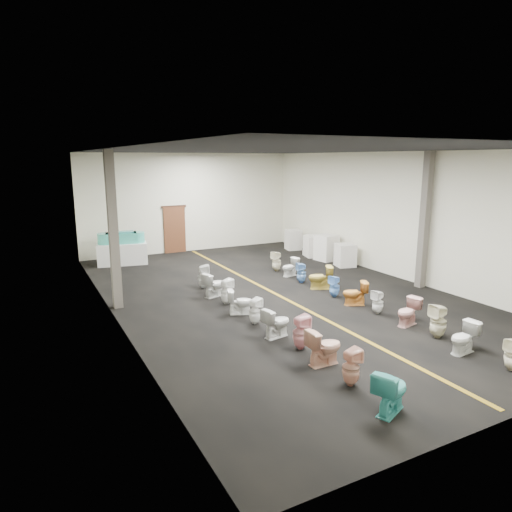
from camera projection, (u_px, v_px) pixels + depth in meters
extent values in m
plane|color=black|center=(276.00, 294.00, 14.60)|extent=(16.00, 16.00, 0.00)
plane|color=black|center=(277.00, 150.00, 13.66)|extent=(16.00, 16.00, 0.00)
plane|color=beige|center=(190.00, 203.00, 21.07)|extent=(10.00, 0.00, 10.00)
plane|color=beige|center=(111.00, 237.00, 11.87)|extent=(0.00, 16.00, 16.00)
plane|color=beige|center=(397.00, 215.00, 16.39)|extent=(0.00, 16.00, 16.00)
cube|color=#8B6914|center=(276.00, 294.00, 14.60)|extent=(0.12, 15.60, 0.01)
cube|color=#562D19|center=(175.00, 230.00, 20.90)|extent=(1.00, 0.10, 2.10)
cube|color=#331C11|center=(174.00, 207.00, 20.69)|extent=(1.15, 0.08, 0.10)
cube|color=#59544C|center=(113.00, 231.00, 12.85)|extent=(0.25, 0.25, 4.50)
cube|color=#59544C|center=(425.00, 221.00, 14.98)|extent=(0.25, 0.25, 4.50)
cube|color=silver|center=(122.00, 254.00, 18.71)|extent=(2.10, 1.31, 0.87)
cube|color=teal|center=(121.00, 239.00, 18.58)|extent=(1.30, 0.86, 0.50)
cylinder|color=teal|center=(106.00, 240.00, 18.40)|extent=(0.66, 0.66, 0.50)
cylinder|color=teal|center=(136.00, 238.00, 18.76)|extent=(0.66, 0.66, 0.50)
cube|color=teal|center=(121.00, 234.00, 18.54)|extent=(1.06, 0.63, 0.20)
cube|color=silver|center=(345.00, 255.00, 18.29)|extent=(0.86, 0.86, 0.91)
cube|color=silver|center=(326.00, 248.00, 19.38)|extent=(0.91, 0.91, 1.09)
cube|color=silver|center=(314.00, 246.00, 20.16)|extent=(1.00, 1.00, 0.93)
cube|color=silver|center=(293.00, 240.00, 21.68)|extent=(0.78, 0.78, 0.95)
imported|color=teal|center=(391.00, 390.00, 7.74)|extent=(0.90, 0.72, 0.80)
imported|color=tan|center=(351.00, 367.00, 8.66)|extent=(0.35, 0.34, 0.74)
imported|color=#DFA68C|center=(324.00, 347.00, 9.55)|extent=(0.78, 0.45, 0.79)
imported|color=pink|center=(301.00, 332.00, 10.32)|extent=(0.38, 0.37, 0.80)
imported|color=silver|center=(277.00, 322.00, 11.03)|extent=(0.79, 0.54, 0.74)
imported|color=white|center=(255.00, 311.00, 11.91)|extent=(0.41, 0.40, 0.70)
imported|color=white|center=(240.00, 302.00, 12.68)|extent=(0.78, 0.61, 0.70)
imported|color=white|center=(226.00, 291.00, 13.54)|extent=(0.42, 0.41, 0.77)
imported|color=silver|center=(214.00, 284.00, 14.29)|extent=(0.85, 0.65, 0.77)
imported|color=silver|center=(203.00, 276.00, 15.20)|extent=(0.45, 0.44, 0.81)
imported|color=#F1EACA|center=(512.00, 354.00, 9.29)|extent=(0.38, 0.37, 0.69)
imported|color=silver|center=(464.00, 338.00, 10.11)|extent=(0.74, 0.46, 0.72)
imported|color=beige|center=(438.00, 321.00, 10.97)|extent=(0.41, 0.40, 0.85)
imported|color=#DEA29B|center=(408.00, 312.00, 11.80)|extent=(0.78, 0.55, 0.73)
imported|color=white|center=(378.00, 302.00, 12.68)|extent=(0.35, 0.34, 0.68)
imported|color=orange|center=(355.00, 293.00, 13.44)|extent=(0.81, 0.66, 0.72)
imported|color=#71AEF1|center=(335.00, 286.00, 14.23)|extent=(0.38, 0.37, 0.69)
imported|color=gold|center=(320.00, 277.00, 15.11)|extent=(0.88, 0.71, 0.79)
imported|color=#6DA1DC|center=(302.00, 273.00, 15.85)|extent=(0.39, 0.39, 0.72)
imported|color=white|center=(290.00, 267.00, 16.80)|extent=(0.72, 0.50, 0.67)
imported|color=#ECE4C3|center=(277.00, 261.00, 17.53)|extent=(0.46, 0.46, 0.78)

